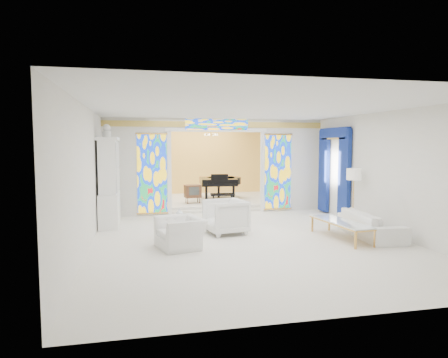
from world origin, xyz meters
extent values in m
plane|color=silver|center=(0.00, 0.00, 0.00)|extent=(12.00, 12.00, 0.00)
cube|color=silver|center=(0.00, 0.00, 3.00)|extent=(7.00, 12.00, 0.02)
cube|color=silver|center=(0.00, 6.00, 1.50)|extent=(7.00, 0.02, 3.00)
cube|color=silver|center=(0.00, -6.00, 1.50)|extent=(7.00, 0.02, 3.00)
cube|color=silver|center=(-3.50, 0.00, 1.50)|extent=(0.02, 12.00, 3.00)
cube|color=silver|center=(3.50, 0.00, 1.50)|extent=(0.02, 12.00, 3.00)
cube|color=silver|center=(-2.50, 2.00, 1.50)|extent=(2.00, 0.18, 3.00)
cube|color=silver|center=(2.50, 2.00, 1.50)|extent=(2.00, 0.18, 3.00)
cube|color=silver|center=(0.00, 2.00, 2.80)|extent=(3.00, 0.18, 0.40)
cube|color=white|center=(-1.50, 1.90, 1.30)|extent=(0.12, 0.06, 2.60)
cube|color=white|center=(1.50, 1.90, 1.30)|extent=(0.12, 0.06, 2.60)
cube|color=white|center=(0.00, 1.90, 2.65)|extent=(3.24, 0.06, 0.12)
cube|color=gold|center=(0.00, 1.90, 2.82)|extent=(7.00, 0.05, 0.18)
cube|color=gold|center=(-2.03, 1.89, 1.30)|extent=(0.90, 0.04, 2.40)
cube|color=gold|center=(2.03, 1.89, 1.30)|extent=(0.90, 0.04, 2.40)
cube|color=gold|center=(0.00, 1.89, 2.82)|extent=(2.00, 0.04, 0.34)
cube|color=silver|center=(0.00, 4.10, 0.09)|extent=(6.80, 3.80, 0.18)
cube|color=#F0B553|center=(0.00, 5.88, 1.50)|extent=(6.70, 0.10, 2.90)
cylinder|color=gold|center=(0.20, 4.00, 2.55)|extent=(0.48, 0.48, 0.30)
cube|color=navy|center=(3.40, 0.05, 1.35)|extent=(0.12, 0.55, 2.60)
cube|color=navy|center=(3.40, 1.35, 1.35)|extent=(0.12, 0.55, 2.60)
cube|color=navy|center=(3.40, 0.70, 2.55)|extent=(0.14, 1.70, 0.30)
cube|color=#E0B04F|center=(3.40, 0.70, 2.38)|extent=(0.12, 1.50, 0.06)
cube|color=white|center=(-3.22, 0.60, 0.45)|extent=(0.50, 1.40, 0.90)
cube|color=white|center=(-3.22, 0.60, 1.60)|extent=(0.44, 1.30, 1.40)
cube|color=white|center=(-2.99, 0.60, 1.60)|extent=(0.01, 1.20, 1.30)
cube|color=white|center=(-3.22, 0.60, 2.34)|extent=(0.56, 1.46, 0.08)
cylinder|color=white|center=(-3.22, 0.25, 2.46)|extent=(0.22, 0.22, 0.16)
sphere|color=white|center=(-3.22, 0.25, 2.62)|extent=(0.20, 0.20, 0.20)
imported|color=white|center=(-1.60, -2.11, 0.32)|extent=(1.10, 1.19, 0.65)
imported|color=silver|center=(-0.37, -1.01, 0.43)|extent=(1.10, 1.07, 0.85)
imported|color=white|center=(2.95, -2.06, 0.30)|extent=(0.97, 2.11, 0.60)
cylinder|color=white|center=(-1.52, -1.22, 0.51)|extent=(0.49, 0.49, 0.03)
cylinder|color=white|center=(-1.52, -1.22, 0.25)|extent=(0.08, 0.08, 0.49)
cylinder|color=white|center=(-1.52, -1.22, 0.01)|extent=(0.33, 0.33, 0.03)
imported|color=white|center=(-1.52, -1.22, 0.61)|extent=(0.22, 0.22, 0.17)
cube|color=white|center=(2.15, -2.12, 0.40)|extent=(0.73, 1.91, 0.04)
cube|color=gold|center=(2.15, -2.12, 0.38)|extent=(0.76, 1.94, 0.03)
cube|color=gold|center=(1.99, -3.02, 0.19)|extent=(0.04, 0.04, 0.38)
cube|color=gold|center=(2.47, -2.98, 0.19)|extent=(0.04, 0.04, 0.38)
cube|color=gold|center=(1.83, -1.26, 0.19)|extent=(0.04, 0.04, 0.38)
cube|color=gold|center=(2.31, -1.21, 0.19)|extent=(0.04, 0.04, 0.38)
cylinder|color=gold|center=(3.20, -0.81, 0.01)|extent=(0.27, 0.27, 0.03)
cylinder|color=gold|center=(3.20, -0.81, 0.71)|extent=(0.03, 0.03, 1.42)
cylinder|color=silver|center=(3.20, -0.81, 1.40)|extent=(0.39, 0.39, 0.30)
cube|color=black|center=(0.40, 3.77, 0.85)|extent=(1.38, 1.46, 0.25)
cylinder|color=black|center=(0.69, 4.05, 0.85)|extent=(1.36, 1.36, 0.25)
cube|color=black|center=(0.34, 2.98, 0.81)|extent=(1.20, 0.36, 0.09)
cube|color=silver|center=(0.33, 2.91, 0.83)|extent=(1.10, 0.18, 0.03)
cube|color=black|center=(0.36, 3.29, 1.04)|extent=(0.61, 0.08, 0.22)
cube|color=black|center=(0.30, 2.45, 0.53)|extent=(0.81, 0.37, 0.07)
cylinder|color=black|center=(-0.13, 3.19, 0.45)|extent=(0.09, 0.09, 0.54)
cylinder|color=black|center=(0.83, 3.11, 0.45)|extent=(0.09, 0.09, 0.54)
cylinder|color=black|center=(0.53, 4.28, 0.45)|extent=(0.09, 0.09, 0.54)
cube|color=brown|center=(-0.62, 3.07, 0.59)|extent=(0.58, 0.43, 0.44)
cube|color=#373C3A|center=(-0.60, 2.88, 0.62)|extent=(0.35, 0.06, 0.28)
cone|color=brown|center=(-0.82, 2.91, 0.28)|extent=(0.03, 0.03, 0.19)
cone|color=brown|center=(-0.40, 2.96, 0.28)|extent=(0.03, 0.03, 0.19)
cone|color=brown|center=(-0.85, 3.17, 0.28)|extent=(0.03, 0.03, 0.19)
cone|color=brown|center=(-0.43, 3.22, 0.28)|extent=(0.03, 0.03, 0.19)
camera|label=1|loc=(-2.45, -10.48, 2.20)|focal=32.00mm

